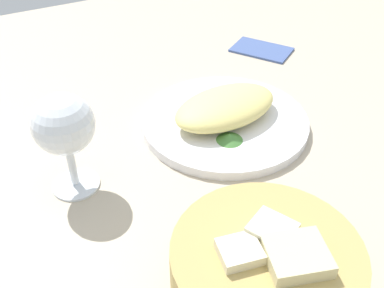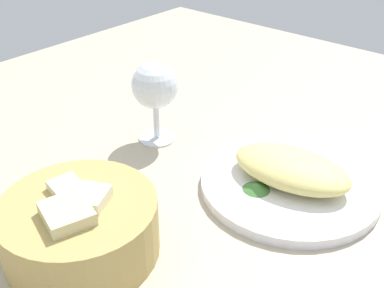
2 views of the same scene
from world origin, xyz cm
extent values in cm
cube|color=#B2A48D|center=(0.00, 0.00, -1.00)|extent=(140.00, 140.00, 2.00)
cylinder|color=white|center=(-4.24, -9.75, 0.70)|extent=(24.76, 24.76, 1.40)
ellipsoid|color=#E2D177|center=(-4.24, -9.75, 3.33)|extent=(17.48, 11.48, 3.87)
cone|color=#427A36|center=(-1.94, -4.82, 1.90)|extent=(3.75, 3.75, 1.01)
cylinder|color=tan|center=(7.79, 16.71, 3.47)|extent=(17.91, 17.91, 6.95)
cube|color=beige|center=(10.43, 16.03, 6.19)|extent=(4.30, 4.01, 3.72)
cube|color=beige|center=(6.43, 18.91, 5.76)|extent=(6.53, 6.18, 5.33)
cube|color=beige|center=(6.62, 15.57, 6.41)|extent=(4.92, 5.10, 3.96)
cylinder|color=silver|center=(19.29, -7.52, 0.30)|extent=(6.00, 6.00, 0.60)
cylinder|color=silver|center=(19.29, -7.52, 3.24)|extent=(1.00, 1.00, 5.28)
sphere|color=silver|center=(19.29, -7.52, 9.56)|extent=(7.35, 7.35, 7.35)
camera|label=1|loc=(26.26, 36.46, 39.39)|focal=42.12mm
camera|label=2|loc=(-28.68, 39.75, 39.60)|focal=44.29mm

